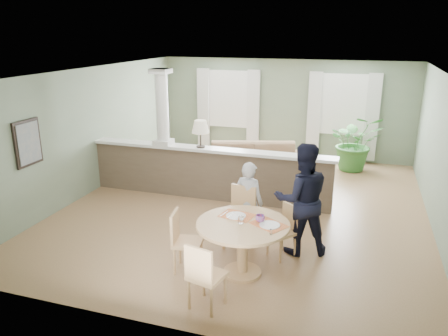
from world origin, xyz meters
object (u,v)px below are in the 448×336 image
(chair_far_man, at_px, (285,228))
(man_person, at_px, (302,199))
(dining_table, at_px, (243,234))
(chair_far_boy, at_px, (240,214))
(chair_side, at_px, (183,238))
(houseplant, at_px, (355,143))
(sofa, at_px, (254,161))
(child_person, at_px, (249,202))
(chair_near, at_px, (204,274))

(chair_far_man, xyz_separation_m, man_person, (0.21, 0.18, 0.45))
(dining_table, distance_m, chair_far_boy, 0.93)
(chair_far_boy, relative_size, chair_side, 1.09)
(chair_far_boy, bearing_deg, man_person, 10.01)
(houseplant, bearing_deg, chair_far_boy, -108.95)
(houseplant, relative_size, chair_far_boy, 1.43)
(sofa, relative_size, houseplant, 1.89)
(chair_far_man, bearing_deg, child_person, -166.01)
(chair_far_boy, bearing_deg, chair_side, -112.65)
(dining_table, xyz_separation_m, chair_far_man, (0.48, 0.76, -0.18))
(houseplant, bearing_deg, dining_table, -103.48)
(child_person, bearing_deg, chair_near, 101.15)
(chair_far_boy, bearing_deg, chair_near, -81.53)
(sofa, distance_m, man_person, 3.88)
(chair_far_boy, xyz_separation_m, chair_near, (0.05, -1.87, -0.04))
(chair_far_man, relative_size, man_person, 0.46)
(chair_near, distance_m, chair_side, 1.05)
(dining_table, distance_m, chair_far_man, 0.92)
(child_person, bearing_deg, man_person, -176.02)
(child_person, relative_size, man_person, 0.77)
(sofa, relative_size, child_person, 1.95)
(child_person, bearing_deg, dining_table, 113.02)
(houseplant, xyz_separation_m, chair_far_boy, (-1.66, -4.84, -0.17))
(houseplant, distance_m, child_person, 4.92)
(child_person, bearing_deg, chair_far_man, 167.91)
(dining_table, height_order, chair_far_boy, chair_far_boy)
(chair_far_man, bearing_deg, sofa, 149.77)
(houseplant, distance_m, chair_side, 6.30)
(chair_far_boy, height_order, chair_side, chair_far_boy)
(chair_far_boy, bearing_deg, chair_far_man, -2.33)
(houseplant, bearing_deg, man_person, -98.05)
(chair_near, bearing_deg, man_person, -102.88)
(sofa, bearing_deg, chair_side, -105.62)
(chair_side, bearing_deg, chair_near, -152.13)
(chair_side, relative_size, man_person, 0.51)
(man_person, bearing_deg, chair_far_boy, -17.60)
(chair_far_boy, bearing_deg, houseplant, 78.08)
(sofa, relative_size, chair_far_man, 3.26)
(sofa, relative_size, chair_side, 2.95)
(child_person, bearing_deg, sofa, -65.07)
(houseplant, relative_size, chair_far_man, 1.72)
(houseplant, xyz_separation_m, dining_table, (-1.37, -5.72, -0.08))
(dining_table, xyz_separation_m, child_person, (-0.20, 1.07, 0.05))
(chair_near, distance_m, man_person, 2.18)
(chair_far_boy, relative_size, chair_far_man, 1.20)
(houseplant, xyz_separation_m, chair_side, (-2.25, -5.88, -0.21))
(sofa, relative_size, chair_near, 2.94)
(child_person, bearing_deg, houseplant, -96.35)
(houseplant, distance_m, dining_table, 5.89)
(sofa, bearing_deg, chair_near, -99.01)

